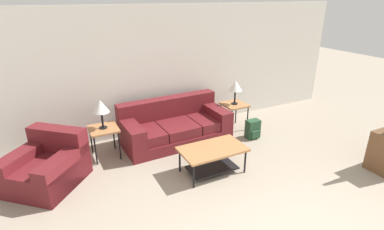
{
  "coord_description": "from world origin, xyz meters",
  "views": [
    {
      "loc": [
        -2.16,
        -1.28,
        2.77
      ],
      "look_at": [
        0.03,
        3.06,
        0.8
      ],
      "focal_mm": 28.0,
      "sensor_mm": 36.0,
      "label": 1
    }
  ],
  "objects_px": {
    "armchair": "(47,167)",
    "table_lamp_right": "(235,86)",
    "side_table_right": "(234,106)",
    "table_lamp_left": "(101,107)",
    "side_table_left": "(104,131)",
    "backpack": "(253,129)",
    "coffee_table": "(213,154)",
    "couch": "(175,127)"
  },
  "relations": [
    {
      "from": "table_lamp_right",
      "to": "backpack",
      "type": "bearing_deg",
      "value": -81.97
    },
    {
      "from": "armchair",
      "to": "side_table_left",
      "type": "relative_size",
      "value": 2.45
    },
    {
      "from": "side_table_right",
      "to": "table_lamp_left",
      "type": "relative_size",
      "value": 1.1
    },
    {
      "from": "armchair",
      "to": "table_lamp_left",
      "type": "bearing_deg",
      "value": 23.77
    },
    {
      "from": "table_lamp_left",
      "to": "backpack",
      "type": "height_order",
      "value": "table_lamp_left"
    },
    {
      "from": "couch",
      "to": "armchair",
      "type": "relative_size",
      "value": 1.53
    },
    {
      "from": "armchair",
      "to": "side_table_right",
      "type": "bearing_deg",
      "value": 6.51
    },
    {
      "from": "table_lamp_right",
      "to": "backpack",
      "type": "xyz_separation_m",
      "value": [
        0.08,
        -0.58,
        -0.78
      ]
    },
    {
      "from": "armchair",
      "to": "side_table_right",
      "type": "xyz_separation_m",
      "value": [
        3.76,
        0.43,
        0.23
      ]
    },
    {
      "from": "couch",
      "to": "coffee_table",
      "type": "xyz_separation_m",
      "value": [
        0.08,
        -1.37,
        0.04
      ]
    },
    {
      "from": "side_table_left",
      "to": "backpack",
      "type": "distance_m",
      "value": 2.94
    },
    {
      "from": "side_table_left",
      "to": "backpack",
      "type": "height_order",
      "value": "side_table_left"
    },
    {
      "from": "side_table_left",
      "to": "table_lamp_right",
      "type": "xyz_separation_m",
      "value": [
        2.79,
        0.0,
        0.46
      ]
    },
    {
      "from": "side_table_right",
      "to": "table_lamp_left",
      "type": "bearing_deg",
      "value": 180.0
    },
    {
      "from": "side_table_right",
      "to": "table_lamp_right",
      "type": "relative_size",
      "value": 1.1
    },
    {
      "from": "table_lamp_left",
      "to": "table_lamp_right",
      "type": "relative_size",
      "value": 1.0
    },
    {
      "from": "table_lamp_left",
      "to": "backpack",
      "type": "bearing_deg",
      "value": -11.44
    },
    {
      "from": "armchair",
      "to": "table_lamp_right",
      "type": "xyz_separation_m",
      "value": [
        3.76,
        0.43,
        0.69
      ]
    },
    {
      "from": "armchair",
      "to": "table_lamp_right",
      "type": "relative_size",
      "value": 2.69
    },
    {
      "from": "side_table_left",
      "to": "table_lamp_left",
      "type": "distance_m",
      "value": 0.46
    },
    {
      "from": "table_lamp_left",
      "to": "backpack",
      "type": "xyz_separation_m",
      "value": [
        2.87,
        -0.58,
        -0.78
      ]
    },
    {
      "from": "armchair",
      "to": "table_lamp_right",
      "type": "height_order",
      "value": "table_lamp_right"
    },
    {
      "from": "coffee_table",
      "to": "table_lamp_right",
      "type": "height_order",
      "value": "table_lamp_right"
    },
    {
      "from": "couch",
      "to": "table_lamp_left",
      "type": "relative_size",
      "value": 4.11
    },
    {
      "from": "backpack",
      "to": "coffee_table",
      "type": "bearing_deg",
      "value": -152.09
    },
    {
      "from": "table_lamp_right",
      "to": "coffee_table",
      "type": "bearing_deg",
      "value": -134.9
    },
    {
      "from": "side_table_right",
      "to": "table_lamp_left",
      "type": "xyz_separation_m",
      "value": [
        -2.79,
        0.0,
        0.46
      ]
    },
    {
      "from": "coffee_table",
      "to": "backpack",
      "type": "relative_size",
      "value": 2.75
    },
    {
      "from": "side_table_left",
      "to": "side_table_right",
      "type": "distance_m",
      "value": 2.79
    },
    {
      "from": "armchair",
      "to": "backpack",
      "type": "height_order",
      "value": "armchair"
    },
    {
      "from": "armchair",
      "to": "side_table_right",
      "type": "distance_m",
      "value": 3.79
    },
    {
      "from": "backpack",
      "to": "table_lamp_left",
      "type": "bearing_deg",
      "value": 168.56
    },
    {
      "from": "couch",
      "to": "table_lamp_left",
      "type": "bearing_deg",
      "value": -178.13
    },
    {
      "from": "armchair",
      "to": "coffee_table",
      "type": "relative_size",
      "value": 1.31
    },
    {
      "from": "armchair",
      "to": "table_lamp_left",
      "type": "xyz_separation_m",
      "value": [
        0.97,
        0.43,
        0.69
      ]
    },
    {
      "from": "table_lamp_right",
      "to": "couch",
      "type": "bearing_deg",
      "value": 178.13
    },
    {
      "from": "table_lamp_left",
      "to": "couch",
      "type": "bearing_deg",
      "value": 1.87
    },
    {
      "from": "couch",
      "to": "side_table_left",
      "type": "height_order",
      "value": "couch"
    },
    {
      "from": "table_lamp_right",
      "to": "side_table_left",
      "type": "bearing_deg",
      "value": -180.0
    },
    {
      "from": "side_table_left",
      "to": "armchair",
      "type": "bearing_deg",
      "value": -156.23
    },
    {
      "from": "backpack",
      "to": "armchair",
      "type": "bearing_deg",
      "value": 177.75
    },
    {
      "from": "side_table_left",
      "to": "side_table_right",
      "type": "relative_size",
      "value": 1.0
    }
  ]
}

